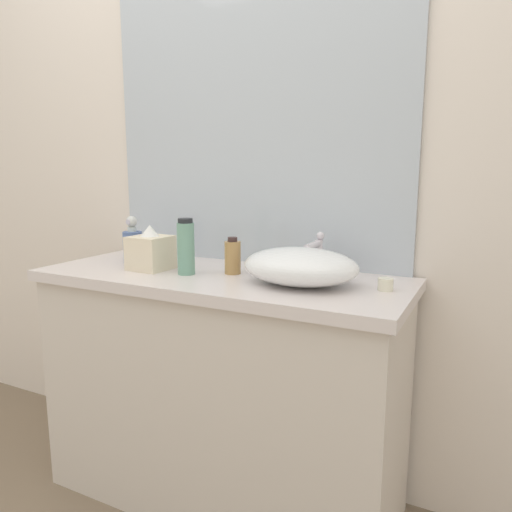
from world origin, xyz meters
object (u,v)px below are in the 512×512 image
Objects in this scene: soap_dispenser at (133,244)px; candle_jar at (386,284)px; perfume_bottle at (186,247)px; sink_basin at (300,266)px; tissue_box at (151,251)px; lotion_bottle at (233,257)px.

soap_dispenser is 3.99× the size of candle_jar.
candle_jar is at bearing 6.83° from perfume_bottle.
sink_basin is 0.41m from perfume_bottle.
sink_basin is at bearing 4.67° from perfume_bottle.
sink_basin is 8.12× the size of candle_jar.
perfume_bottle is at bearing -4.03° from tissue_box.
soap_dispenser reaches higher than lotion_bottle.
perfume_bottle reaches higher than candle_jar.
candle_jar is (0.26, 0.05, -0.04)m from sink_basin.
tissue_box reaches higher than lotion_bottle.
soap_dispenser is 0.16m from tissue_box.
soap_dispenser is (-0.72, 0.05, 0.02)m from sink_basin.
perfume_bottle is 0.17m from tissue_box.
soap_dispenser reaches higher than candle_jar.
tissue_box is (-0.16, 0.01, -0.03)m from perfume_bottle.
perfume_bottle is 4.24× the size of candle_jar.
candle_jar is (0.53, -0.00, -0.04)m from lotion_bottle.
tissue_box is at bearing -175.30° from candle_jar.
lotion_bottle is 0.66× the size of perfume_bottle.
perfume_bottle is (0.31, -0.08, 0.02)m from soap_dispenser.
lotion_bottle is 0.79× the size of tissue_box.
sink_basin is at bearing -9.78° from lotion_bottle.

